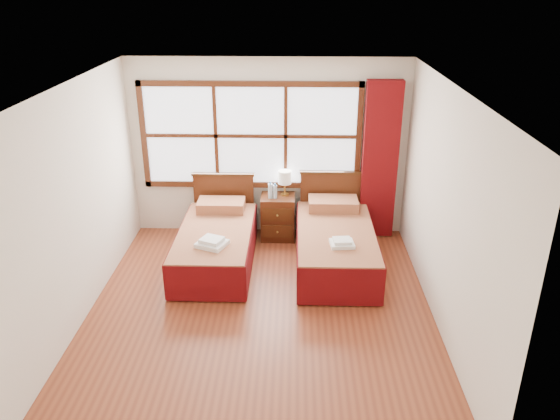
{
  "coord_description": "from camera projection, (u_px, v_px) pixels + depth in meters",
  "views": [
    {
      "loc": [
        0.38,
        -5.35,
        3.62
      ],
      "look_at": [
        0.21,
        0.7,
        1.0
      ],
      "focal_mm": 35.0,
      "sensor_mm": 36.0,
      "label": 1
    }
  ],
  "objects": [
    {
      "name": "wall_right",
      "position": [
        446.0,
        212.0,
        5.79
      ],
      "size": [
        0.0,
        4.5,
        4.5
      ],
      "primitive_type": "plane",
      "rotation": [
        1.57,
        0.0,
        -1.57
      ],
      "color": "silver",
      "rests_on": "floor"
    },
    {
      "name": "curtain",
      "position": [
        380.0,
        161.0,
        7.79
      ],
      "size": [
        0.5,
        0.16,
        2.3
      ],
      "primitive_type": "cube",
      "color": "maroon",
      "rests_on": "wall_back"
    },
    {
      "name": "ceiling",
      "position": [
        256.0,
        88.0,
        5.33
      ],
      "size": [
        4.5,
        4.5,
        0.0
      ],
      "primitive_type": "plane",
      "rotation": [
        3.14,
        0.0,
        0.0
      ],
      "color": "white",
      "rests_on": "wall_back"
    },
    {
      "name": "window",
      "position": [
        251.0,
        136.0,
        7.8
      ],
      "size": [
        3.16,
        0.06,
        1.56
      ],
      "color": "white",
      "rests_on": "wall_back"
    },
    {
      "name": "towels_left",
      "position": [
        212.0,
        243.0,
        6.79
      ],
      "size": [
        0.43,
        0.41,
        0.1
      ],
      "rotation": [
        0.0,
        0.0,
        -0.39
      ],
      "color": "white",
      "rests_on": "bed_left"
    },
    {
      "name": "bed_left",
      "position": [
        216.0,
        243.0,
        7.36
      ],
      "size": [
        0.98,
        2.0,
        0.95
      ],
      "color": "#40210D",
      "rests_on": "floor"
    },
    {
      "name": "wall_back",
      "position": [
        268.0,
        149.0,
        7.91
      ],
      "size": [
        4.0,
        0.0,
        4.0
      ],
      "primitive_type": "plane",
      "rotation": [
        1.57,
        0.0,
        0.0
      ],
      "color": "silver",
      "rests_on": "floor"
    },
    {
      "name": "bed_right",
      "position": [
        335.0,
        243.0,
        7.31
      ],
      "size": [
        1.03,
        2.05,
        1.0
      ],
      "color": "#40210D",
      "rests_on": "floor"
    },
    {
      "name": "bottle_far",
      "position": [
        275.0,
        191.0,
        7.83
      ],
      "size": [
        0.06,
        0.06,
        0.22
      ],
      "color": "#A8C5D8",
      "rests_on": "nightstand"
    },
    {
      "name": "nightstand",
      "position": [
        278.0,
        217.0,
        8.05
      ],
      "size": [
        0.49,
        0.48,
        0.65
      ],
      "color": "#47210F",
      "rests_on": "floor"
    },
    {
      "name": "lamp",
      "position": [
        285.0,
        178.0,
        7.88
      ],
      "size": [
        0.19,
        0.19,
        0.37
      ],
      "color": "gold",
      "rests_on": "nightstand"
    },
    {
      "name": "towels_right",
      "position": [
        342.0,
        243.0,
        6.75
      ],
      "size": [
        0.31,
        0.28,
        0.09
      ],
      "rotation": [
        0.0,
        0.0,
        0.1
      ],
      "color": "white",
      "rests_on": "bed_right"
    },
    {
      "name": "wall_left",
      "position": [
        74.0,
        208.0,
        5.89
      ],
      "size": [
        0.0,
        4.5,
        4.5
      ],
      "primitive_type": "plane",
      "rotation": [
        1.57,
        0.0,
        1.57
      ],
      "color": "silver",
      "rests_on": "floor"
    },
    {
      "name": "floor",
      "position": [
        260.0,
        312.0,
        6.36
      ],
      "size": [
        4.5,
        4.5,
        0.0
      ],
      "primitive_type": "plane",
      "color": "brown",
      "rests_on": "ground"
    },
    {
      "name": "bottle_near",
      "position": [
        270.0,
        191.0,
        7.83
      ],
      "size": [
        0.07,
        0.07,
        0.25
      ],
      "color": "#A8C5D8",
      "rests_on": "nightstand"
    }
  ]
}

